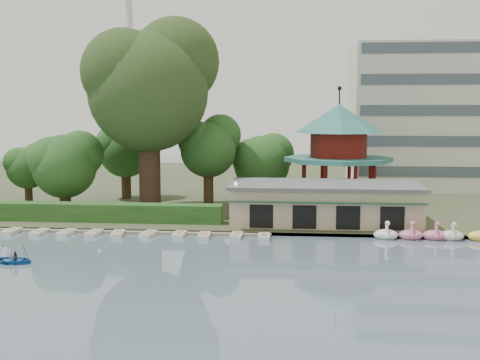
# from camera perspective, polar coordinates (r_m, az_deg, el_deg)

# --- Properties ---
(ground_plane) EXTENTS (220.00, 220.00, 0.00)m
(ground_plane) POSITION_cam_1_polar(r_m,az_deg,el_deg) (39.56, -5.36, -10.24)
(ground_plane) COLOR slate
(ground_plane) RESTS_ON ground
(shore) EXTENTS (220.00, 70.00, 0.40)m
(shore) POSITION_cam_1_polar(r_m,az_deg,el_deg) (90.18, 0.71, -0.51)
(shore) COLOR #424930
(shore) RESTS_ON ground
(embankment) EXTENTS (220.00, 0.60, 0.30)m
(embankment) POSITION_cam_1_polar(r_m,az_deg,el_deg) (56.10, -2.11, -4.99)
(embankment) COLOR gray
(embankment) RESTS_ON ground
(dock) EXTENTS (34.00, 1.60, 0.24)m
(dock) POSITION_cam_1_polar(r_m,az_deg,el_deg) (58.75, -13.85, -4.68)
(dock) COLOR gray
(dock) RESTS_ON ground
(boathouse) EXTENTS (18.60, 9.39, 3.90)m
(boathouse) POSITION_cam_1_polar(r_m,az_deg,el_deg) (59.93, 8.00, -2.14)
(boathouse) COLOR #C3AA8E
(boathouse) RESTS_ON shore
(pavilion) EXTENTS (12.40, 12.40, 13.50)m
(pavilion) POSITION_cam_1_polar(r_m,az_deg,el_deg) (69.48, 9.32, 3.29)
(pavilion) COLOR #C3AA8E
(pavilion) RESTS_ON shore
(broadcast_tower) EXTENTS (8.00, 8.00, 96.00)m
(broadcast_tower) POSITION_cam_1_polar(r_m,az_deg,el_deg) (185.22, -10.45, 13.56)
(broadcast_tower) COLOR silver
(broadcast_tower) RESTS_ON ground
(hedge) EXTENTS (30.00, 2.00, 1.80)m
(hedge) POSITION_cam_1_polar(r_m,az_deg,el_deg) (62.60, -15.49, -2.93)
(hedge) COLOR #2A5922
(hedge) RESTS_ON shore
(lamp_post) EXTENTS (0.36, 0.36, 4.28)m
(lamp_post) POSITION_cam_1_polar(r_m,az_deg,el_deg) (57.05, -0.41, -1.53)
(lamp_post) COLOR black
(lamp_post) RESTS_ON shore
(big_tree) EXTENTS (14.52, 13.53, 21.38)m
(big_tree) POSITION_cam_1_polar(r_m,az_deg,el_deg) (67.37, -8.51, 9.21)
(big_tree) COLOR #3A281C
(big_tree) RESTS_ON shore
(small_trees) EXTENTS (39.74, 17.11, 10.59)m
(small_trees) POSITION_cam_1_polar(r_m,az_deg,el_deg) (71.60, -9.75, 2.25)
(small_trees) COLOR #3A281C
(small_trees) RESTS_ON shore
(moored_rowboats) EXTENTS (32.33, 2.75, 0.36)m
(moored_rowboats) POSITION_cam_1_polar(r_m,az_deg,el_deg) (57.23, -13.67, -4.91)
(moored_rowboats) COLOR silver
(moored_rowboats) RESTS_ON ground
(rowboat_with_passengers) EXTENTS (4.70, 3.57, 2.01)m
(rowboat_with_passengers) POSITION_cam_1_polar(r_m,az_deg,el_deg) (48.74, -20.73, -6.85)
(rowboat_with_passengers) COLOR #2468B7
(rowboat_with_passengers) RESTS_ON ground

